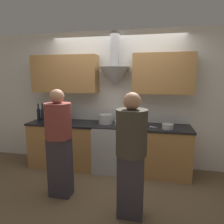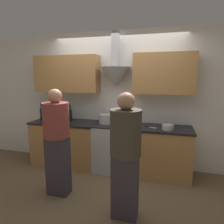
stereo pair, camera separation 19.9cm
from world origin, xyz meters
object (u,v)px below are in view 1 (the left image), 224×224
stove_range (113,147)px  stock_pot (106,119)px  orange_fruit (136,123)px  wine_bottle_4 (56,114)px  wine_bottle_7 (69,115)px  wine_bottle_2 (46,114)px  wine_bottle_5 (60,115)px  wine_bottle_6 (64,114)px  mixing_bowl (121,123)px  person_foreground_right (131,152)px  saucepan (168,126)px  wine_bottle_0 (39,113)px  wine_bottle_1 (43,113)px  wine_bottle_3 (51,114)px  person_foreground_left (59,140)px

stove_range → stock_pot: bearing=161.3°
orange_fruit → wine_bottle_4: bearing=178.6°
wine_bottle_4 → wine_bottle_7: bearing=-2.2°
stove_range → wine_bottle_2: (-1.39, 0.06, 0.57)m
stove_range → wine_bottle_2: size_ratio=2.60×
wine_bottle_5 → wine_bottle_6: (0.09, -0.01, 0.01)m
wine_bottle_6 → stock_pot: bearing=0.4°
stock_pot → mixing_bowl: size_ratio=1.15×
wine_bottle_5 → person_foreground_right: bearing=-39.9°
wine_bottle_2 → saucepan: 2.36m
person_foreground_right → mixing_bowl: bearing=104.7°
wine_bottle_6 → orange_fruit: (1.40, -0.03, -0.10)m
wine_bottle_2 → wine_bottle_6: size_ratio=1.02×
stove_range → stock_pot: 0.55m
mixing_bowl → orange_fruit: (0.26, 0.02, 0.00)m
wine_bottle_0 → mixing_bowl: size_ratio=1.40×
person_foreground_right → orange_fruit: bearing=92.8°
wine_bottle_4 → stove_range: bearing=-2.9°
stove_range → saucepan: (0.97, -0.13, 0.48)m
wine_bottle_1 → orange_fruit: bearing=-1.4°
wine_bottle_3 → wine_bottle_6: bearing=-4.0°
wine_bottle_2 → wine_bottle_3: (0.10, 0.01, -0.01)m
wine_bottle_7 → mixing_bowl: 1.05m
orange_fruit → person_foreground_right: size_ratio=0.05×
orange_fruit → saucepan: saucepan is taller
wine_bottle_6 → saucepan: bearing=-5.2°
wine_bottle_0 → wine_bottle_6: 0.56m
wine_bottle_4 → orange_fruit: bearing=-1.4°
wine_bottle_7 → wine_bottle_3: bearing=177.5°
wine_bottle_4 → wine_bottle_6: bearing=-4.3°
wine_bottle_3 → stove_range: bearing=-2.9°
wine_bottle_5 → orange_fruit: wine_bottle_5 is taller
wine_bottle_0 → wine_bottle_7: 0.66m
wine_bottle_2 → wine_bottle_7: (0.49, -0.01, 0.00)m
wine_bottle_1 → wine_bottle_3: 0.19m
stock_pot → wine_bottle_2: bearing=179.8°
wine_bottle_2 → stock_pot: 1.24m
wine_bottle_7 → saucepan: 1.87m
stock_pot → mixing_bowl: stock_pot is taller
mixing_bowl → wine_bottle_4: bearing=177.4°
saucepan → person_foreground_left: (-1.55, -0.86, -0.06)m
person_foreground_right → wine_bottle_1: bearing=146.1°
wine_bottle_2 → orange_fruit: 1.80m
wine_bottle_5 → wine_bottle_6: bearing=-9.5°
wine_bottle_3 → wine_bottle_7: size_ratio=0.96×
saucepan → wine_bottle_7: bearing=174.5°
wine_bottle_5 → wine_bottle_7: size_ratio=0.99×
saucepan → wine_bottle_5: bearing=174.6°
orange_fruit → wine_bottle_5: bearing=178.4°
wine_bottle_1 → saucepan: (2.43, -0.20, -0.09)m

